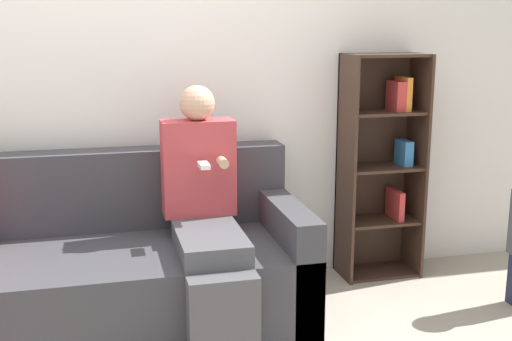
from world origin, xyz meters
The scene contains 4 objects.
back_wall centered at (0.00, 1.05, 1.27)m, with size 10.00×0.06×2.55m.
couch centered at (-0.21, 0.57, 0.30)m, with size 2.16×0.92×0.88m.
adult_seated centered at (0.34, 0.44, 0.63)m, with size 0.39×0.82×1.24m.
bookshelf centered at (1.53, 0.90, 0.72)m, with size 0.49×0.30×1.39m.
Camera 1 is at (-0.18, -2.70, 1.55)m, focal length 45.00 mm.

